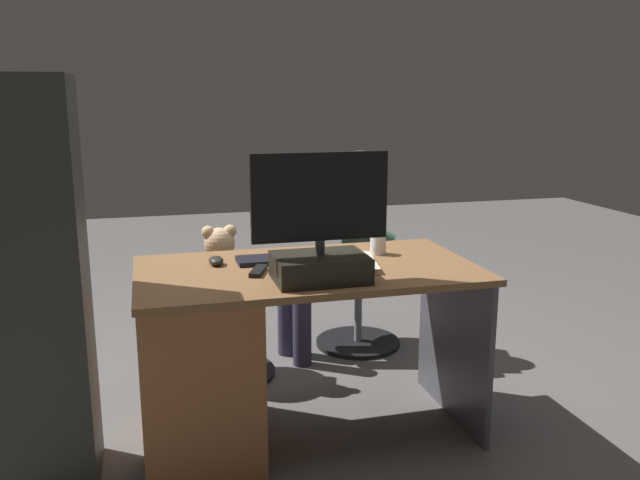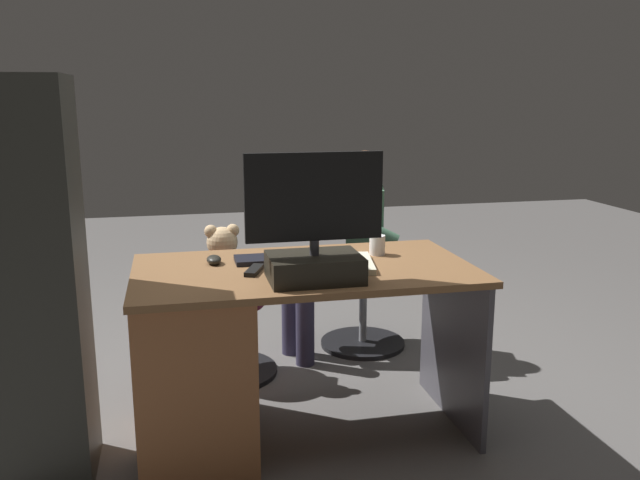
{
  "view_description": "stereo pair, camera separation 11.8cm",
  "coord_description": "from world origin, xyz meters",
  "px_view_note": "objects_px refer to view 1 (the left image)",
  "views": [
    {
      "loc": [
        0.62,
        2.91,
        1.42
      ],
      "look_at": [
        -0.13,
        0.09,
        0.77
      ],
      "focal_mm": 37.03,
      "sensor_mm": 36.0,
      "label": 1
    },
    {
      "loc": [
        0.5,
        2.94,
        1.42
      ],
      "look_at": [
        -0.13,
        0.09,
        0.77
      ],
      "focal_mm": 37.03,
      "sensor_mm": 36.0,
      "label": 2
    }
  ],
  "objects_px": {
    "monitor": "(319,243)",
    "cup": "(378,244)",
    "keyboard": "(287,258)",
    "computer_mouse": "(216,261)",
    "visitor_chair": "(358,301)",
    "teddy_bear": "(220,263)",
    "desk": "(223,354)",
    "tv_remote": "(258,271)",
    "office_chair_teddy": "(222,331)",
    "person": "(345,236)"
  },
  "relations": [
    {
      "from": "desk",
      "to": "monitor",
      "type": "xyz_separation_m",
      "value": [
        -0.35,
        0.2,
        0.48
      ]
    },
    {
      "from": "office_chair_teddy",
      "to": "person",
      "type": "distance_m",
      "value": 0.85
    },
    {
      "from": "office_chair_teddy",
      "to": "visitor_chair",
      "type": "distance_m",
      "value": 0.83
    },
    {
      "from": "keyboard",
      "to": "cup",
      "type": "height_order",
      "value": "cup"
    },
    {
      "from": "keyboard",
      "to": "person",
      "type": "bearing_deg",
      "value": -122.89
    },
    {
      "from": "computer_mouse",
      "to": "visitor_chair",
      "type": "height_order",
      "value": "computer_mouse"
    },
    {
      "from": "teddy_bear",
      "to": "visitor_chair",
      "type": "bearing_deg",
      "value": -165.06
    },
    {
      "from": "office_chair_teddy",
      "to": "teddy_bear",
      "type": "height_order",
      "value": "teddy_bear"
    },
    {
      "from": "teddy_bear",
      "to": "visitor_chair",
      "type": "relative_size",
      "value": 0.74
    },
    {
      "from": "person",
      "to": "teddy_bear",
      "type": "bearing_deg",
      "value": 14.84
    },
    {
      "from": "monitor",
      "to": "cup",
      "type": "height_order",
      "value": "monitor"
    },
    {
      "from": "teddy_bear",
      "to": "desk",
      "type": "bearing_deg",
      "value": 83.92
    },
    {
      "from": "computer_mouse",
      "to": "person",
      "type": "xyz_separation_m",
      "value": [
        -0.78,
        -0.75,
        -0.1
      ]
    },
    {
      "from": "office_chair_teddy",
      "to": "teddy_bear",
      "type": "relative_size",
      "value": 1.48
    },
    {
      "from": "keyboard",
      "to": "desk",
      "type": "bearing_deg",
      "value": 22.85
    },
    {
      "from": "cup",
      "to": "tv_remote",
      "type": "xyz_separation_m",
      "value": [
        0.56,
        0.18,
        -0.03
      ]
    },
    {
      "from": "desk",
      "to": "visitor_chair",
      "type": "bearing_deg",
      "value": -134.03
    },
    {
      "from": "tv_remote",
      "to": "keyboard",
      "type": "bearing_deg",
      "value": -110.81
    },
    {
      "from": "cup",
      "to": "keyboard",
      "type": "bearing_deg",
      "value": 1.97
    },
    {
      "from": "teddy_bear",
      "to": "computer_mouse",
      "type": "bearing_deg",
      "value": 82.47
    },
    {
      "from": "cup",
      "to": "monitor",
      "type": "bearing_deg",
      "value": 43.14
    },
    {
      "from": "computer_mouse",
      "to": "keyboard",
      "type": "bearing_deg",
      "value": 178.76
    },
    {
      "from": "keyboard",
      "to": "cup",
      "type": "bearing_deg",
      "value": -178.03
    },
    {
      "from": "desk",
      "to": "office_chair_teddy",
      "type": "xyz_separation_m",
      "value": [
        -0.07,
        -0.68,
        -0.15
      ]
    },
    {
      "from": "computer_mouse",
      "to": "cup",
      "type": "bearing_deg",
      "value": -179.38
    },
    {
      "from": "computer_mouse",
      "to": "person",
      "type": "relative_size",
      "value": 0.09
    },
    {
      "from": "monitor",
      "to": "desk",
      "type": "bearing_deg",
      "value": -29.16
    },
    {
      "from": "keyboard",
      "to": "person",
      "type": "relative_size",
      "value": 0.38
    },
    {
      "from": "desk",
      "to": "keyboard",
      "type": "relative_size",
      "value": 3.26
    },
    {
      "from": "monitor",
      "to": "teddy_bear",
      "type": "height_order",
      "value": "monitor"
    },
    {
      "from": "office_chair_teddy",
      "to": "teddy_bear",
      "type": "xyz_separation_m",
      "value": [
        -0.0,
        -0.01,
        0.35
      ]
    },
    {
      "from": "tv_remote",
      "to": "office_chair_teddy",
      "type": "height_order",
      "value": "tv_remote"
    },
    {
      "from": "computer_mouse",
      "to": "office_chair_teddy",
      "type": "height_order",
      "value": "computer_mouse"
    },
    {
      "from": "tv_remote",
      "to": "visitor_chair",
      "type": "relative_size",
      "value": 0.31
    },
    {
      "from": "monitor",
      "to": "visitor_chair",
      "type": "bearing_deg",
      "value": -115.47
    },
    {
      "from": "tv_remote",
      "to": "cup",
      "type": "bearing_deg",
      "value": -140.6
    },
    {
      "from": "computer_mouse",
      "to": "tv_remote",
      "type": "distance_m",
      "value": 0.22
    },
    {
      "from": "office_chair_teddy",
      "to": "desk",
      "type": "bearing_deg",
      "value": 83.81
    },
    {
      "from": "keyboard",
      "to": "tv_remote",
      "type": "distance_m",
      "value": 0.22
    },
    {
      "from": "teddy_bear",
      "to": "office_chair_teddy",
      "type": "bearing_deg",
      "value": 90.0
    },
    {
      "from": "visitor_chair",
      "to": "cup",
      "type": "bearing_deg",
      "value": 77.69
    },
    {
      "from": "tv_remote",
      "to": "teddy_bear",
      "type": "relative_size",
      "value": 0.42
    },
    {
      "from": "tv_remote",
      "to": "teddy_bear",
      "type": "distance_m",
      "value": 0.75
    },
    {
      "from": "desk",
      "to": "keyboard",
      "type": "xyz_separation_m",
      "value": [
        -0.3,
        -0.12,
        0.35
      ]
    },
    {
      "from": "keyboard",
      "to": "person",
      "type": "distance_m",
      "value": 0.9
    },
    {
      "from": "desk",
      "to": "computer_mouse",
      "type": "distance_m",
      "value": 0.38
    },
    {
      "from": "tv_remote",
      "to": "office_chair_teddy",
      "type": "relative_size",
      "value": 0.29
    },
    {
      "from": "computer_mouse",
      "to": "desk",
      "type": "bearing_deg",
      "value": 90.16
    },
    {
      "from": "computer_mouse",
      "to": "tv_remote",
      "type": "relative_size",
      "value": 0.64
    },
    {
      "from": "cup",
      "to": "tv_remote",
      "type": "distance_m",
      "value": 0.59
    }
  ]
}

